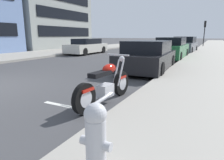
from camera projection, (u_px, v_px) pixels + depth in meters
sidewalk_near_curb at (220, 58)px, 13.34m from camera, size 120.00×4.40×0.14m
sidewalk_far_curb at (64, 51)px, 19.46m from camera, size 120.00×5.00×0.14m
parking_stall_stripe at (82, 109)px, 4.24m from camera, size 0.12×2.20×0.01m
parked_motorcycle at (106, 85)px, 4.59m from camera, size 2.20×0.62×1.12m
parked_car_near_corner at (148, 56)px, 8.85m from camera, size 4.40×2.08×1.36m
parked_car_across_street at (172, 49)px, 13.51m from camera, size 4.64×1.79×1.47m
parked_car_second_in_row at (185, 45)px, 18.75m from camera, size 4.76×2.04×1.50m
car_opposite_curb at (87, 46)px, 17.30m from camera, size 4.65×1.83×1.33m
fire_hydrant at (96, 136)px, 2.03m from camera, size 0.24×0.36×0.77m
traffic_signal_near_corner at (205, 28)px, 27.34m from camera, size 0.36×0.28×3.47m
townhouse_mid_block at (36, 11)px, 24.56m from camera, size 10.50×9.66×9.30m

